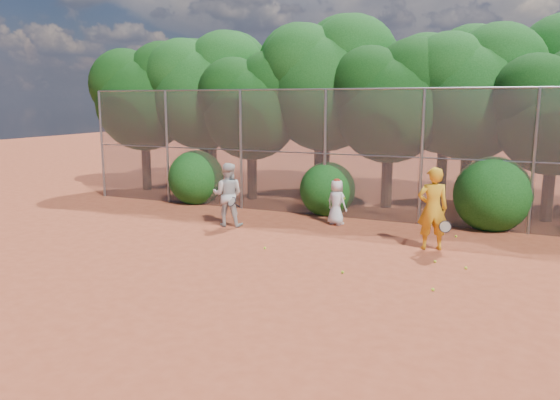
% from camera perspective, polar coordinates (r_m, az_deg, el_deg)
% --- Properties ---
extents(ground, '(80.00, 80.00, 0.00)m').
position_cam_1_polar(ground, '(11.88, -0.49, -7.59)').
color(ground, '#A44125').
rests_on(ground, ground).
extents(fence_back, '(20.05, 0.09, 4.03)m').
position_cam_1_polar(fence_back, '(17.06, 7.52, 4.88)').
color(fence_back, gray).
rests_on(fence_back, ground).
extents(tree_0, '(4.38, 3.81, 6.00)m').
position_cam_1_polar(tree_0, '(23.14, -13.93, 10.76)').
color(tree_0, black).
rests_on(tree_0, ground).
extents(tree_1, '(4.64, 4.03, 6.35)m').
position_cam_1_polar(tree_1, '(22.13, -7.90, 11.60)').
color(tree_1, black).
rests_on(tree_1, ground).
extents(tree_2, '(3.99, 3.47, 5.47)m').
position_cam_1_polar(tree_2, '(20.29, -2.84, 10.16)').
color(tree_2, black).
rests_on(tree_2, ground).
extents(tree_3, '(4.89, 4.26, 6.70)m').
position_cam_1_polar(tree_3, '(20.25, 4.98, 12.43)').
color(tree_3, black).
rests_on(tree_3, ground).
extents(tree_4, '(4.19, 3.64, 5.73)m').
position_cam_1_polar(tree_4, '(18.98, 11.58, 10.47)').
color(tree_4, black).
rests_on(tree_4, ground).
extents(tree_5, '(4.51, 3.92, 6.17)m').
position_cam_1_polar(tree_5, '(19.40, 19.51, 10.94)').
color(tree_5, black).
rests_on(tree_5, ground).
extents(tree_6, '(3.86, 3.36, 5.29)m').
position_cam_1_polar(tree_6, '(18.34, 26.99, 8.66)').
color(tree_6, black).
rests_on(tree_6, ground).
extents(tree_9, '(4.83, 4.20, 6.62)m').
position_cam_1_polar(tree_9, '(24.62, -7.05, 11.89)').
color(tree_9, black).
rests_on(tree_9, ground).
extents(tree_10, '(5.15, 4.48, 7.06)m').
position_cam_1_polar(tree_10, '(22.67, 4.41, 12.81)').
color(tree_10, black).
rests_on(tree_10, ground).
extents(tree_11, '(4.64, 4.03, 6.35)m').
position_cam_1_polar(tree_11, '(21.10, 17.14, 11.30)').
color(tree_11, black).
rests_on(tree_11, ground).
extents(bush_0, '(2.00, 2.00, 2.00)m').
position_cam_1_polar(bush_0, '(19.91, -8.76, 2.58)').
color(bush_0, '#114412').
rests_on(bush_0, ground).
extents(bush_1, '(1.80, 1.80, 1.80)m').
position_cam_1_polar(bush_1, '(17.75, 4.98, 1.39)').
color(bush_1, '#114412').
rests_on(bush_1, ground).
extents(bush_2, '(2.20, 2.20, 2.20)m').
position_cam_1_polar(bush_2, '(16.80, 21.34, 0.89)').
color(bush_2, '#114412').
rests_on(bush_2, ground).
extents(player_yellow, '(0.95, 0.73, 2.07)m').
position_cam_1_polar(player_yellow, '(13.97, 15.66, -0.87)').
color(player_yellow, gold).
rests_on(player_yellow, ground).
extents(player_teen, '(0.78, 0.64, 1.39)m').
position_cam_1_polar(player_teen, '(16.28, 5.92, -0.19)').
color(player_teen, white).
rests_on(player_teen, ground).
extents(player_white, '(1.05, 0.91, 1.87)m').
position_cam_1_polar(player_white, '(16.07, -5.49, 0.56)').
color(player_white, silver).
rests_on(player_white, ground).
extents(ball_0, '(0.07, 0.07, 0.07)m').
position_cam_1_polar(ball_0, '(11.17, 15.69, -9.00)').
color(ball_0, '#C5DD28').
rests_on(ball_0, ground).
extents(ball_1, '(0.07, 0.07, 0.07)m').
position_cam_1_polar(ball_1, '(13.04, 15.89, -6.19)').
color(ball_1, '#C5DD28').
rests_on(ball_1, ground).
extents(ball_2, '(0.07, 0.07, 0.07)m').
position_cam_1_polar(ball_2, '(11.88, 6.55, -7.50)').
color(ball_2, '#C5DD28').
rests_on(ball_2, ground).
extents(ball_3, '(0.07, 0.07, 0.07)m').
position_cam_1_polar(ball_3, '(12.76, 18.84, -6.73)').
color(ball_3, '#C5DD28').
rests_on(ball_3, ground).
extents(ball_4, '(0.07, 0.07, 0.07)m').
position_cam_1_polar(ball_4, '(13.66, -1.59, -5.03)').
color(ball_4, '#C5DD28').
rests_on(ball_4, ground).
extents(ball_5, '(0.07, 0.07, 0.07)m').
position_cam_1_polar(ball_5, '(15.55, 17.91, -3.63)').
color(ball_5, '#C5DD28').
rests_on(ball_5, ground).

